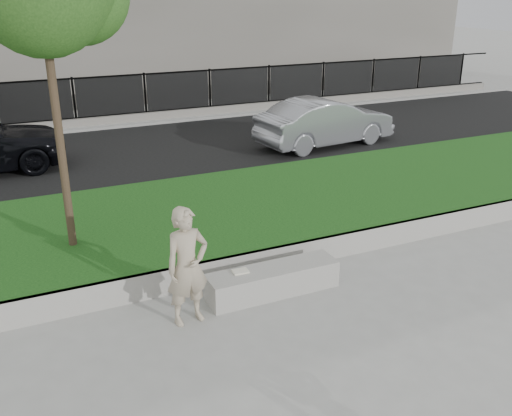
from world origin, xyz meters
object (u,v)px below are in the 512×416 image
book (240,271)px  man (187,266)px  stone_bench (273,280)px  car_silver (325,122)px

book → man: bearing=-159.1°
stone_bench → book: 0.52m
stone_bench → man: (-1.33, -0.20, 0.60)m
man → book: size_ratio=7.26×
car_silver → book: bearing=133.9°
man → book: 0.98m
man → car_silver: 9.28m
stone_bench → car_silver: 8.30m
book → car_silver: bearing=53.6°
man → car_silver: (6.25, 6.86, -0.12)m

